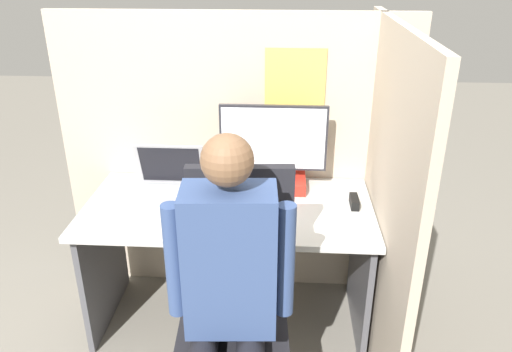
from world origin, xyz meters
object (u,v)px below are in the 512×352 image
monitor (273,141)px  stapler (354,202)px  paper_box (273,183)px  person (228,288)px  laptop (169,185)px  carrot_toy (213,221)px  office_chair (236,306)px

monitor → stapler: bearing=-24.1°
paper_box → person: (-0.13, -0.95, 0.02)m
paper_box → person: bearing=-98.0°
laptop → carrot_toy: 0.42m
paper_box → stapler: (0.42, -0.18, -0.01)m
person → paper_box: bearing=82.0°
paper_box → carrot_toy: 0.50m
paper_box → carrot_toy: bearing=-122.1°
stapler → person: (-0.55, -0.77, 0.03)m
laptop → office_chair: size_ratio=0.32×
laptop → person: bearing=-64.4°
stapler → carrot_toy: bearing=-160.8°
paper_box → monitor: bearing=90.0°
paper_box → stapler: 0.45m
laptop → monitor: bearing=11.0°
monitor → stapler: size_ratio=4.66×
paper_box → office_chair: bearing=-98.9°
office_chair → person: (-0.01, -0.17, 0.22)m
carrot_toy → office_chair: bearing=-69.1°
paper_box → person: size_ratio=0.26×
stapler → paper_box: bearing=156.2°
monitor → person: 0.99m
laptop → carrot_toy: (0.28, -0.32, -0.03)m
laptop → person: (0.41, -0.85, 0.00)m
carrot_toy → office_chair: 0.44m
stapler → office_chair: office_chair is taller
paper_box → person: 0.96m
monitor → laptop: (-0.54, -0.11, -0.22)m
carrot_toy → person: (0.13, -0.53, 0.03)m
paper_box → carrot_toy: (-0.26, -0.42, -0.01)m
monitor → laptop: monitor is taller
carrot_toy → office_chair: office_chair is taller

